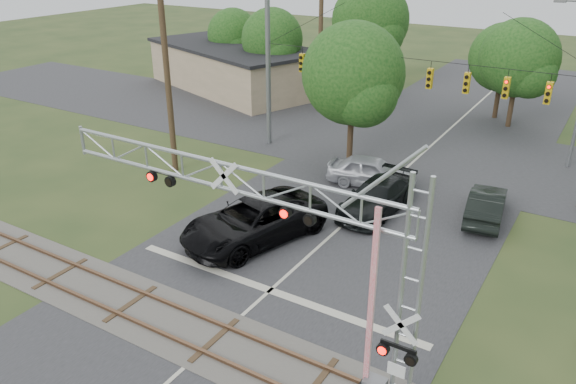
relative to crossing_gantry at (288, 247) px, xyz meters
The scene contains 13 objects.
ground 6.01m from the crossing_gantry, 152.66° to the right, with size 160.00×160.00×0.00m, color #2A3D1C.
road_main 10.16m from the crossing_gantry, 110.72° to the left, with size 14.00×90.00×0.02m, color #2A2A2D.
road_cross 23.10m from the crossing_gantry, 98.05° to the left, with size 90.00×12.00×0.02m, color #2A2A2D.
railroad_track 5.77m from the crossing_gantry, behind, with size 90.00×3.20×0.17m.
crossing_gantry is the anchor object (origin of this frame).
traffic_signal_span 18.53m from the crossing_gantry, 97.17° to the left, with size 19.34×0.36×11.50m.
pickup_black 9.99m from the crossing_gantry, 130.94° to the left, with size 3.21×6.95×1.93m, color black.
car_dark 13.37m from the crossing_gantry, 100.91° to the left, with size 2.25×5.54×1.61m, color black.
sedan_silver 16.42m from the crossing_gantry, 104.42° to the left, with size 1.97×4.90×1.67m, color #B6B7BE.
suv_dark 15.29m from the crossing_gantry, 80.37° to the left, with size 1.64×4.69×1.55m, color black.
commercial_building 37.73m from the crossing_gantry, 128.67° to the left, with size 18.70×13.72×3.92m.
utility_poles 21.14m from the crossing_gantry, 91.39° to the left, with size 25.74×27.58×13.32m.
treeline 29.47m from the crossing_gantry, 92.15° to the left, with size 51.01×25.25×9.56m.
Camera 1 is at (10.18, -9.84, 12.64)m, focal length 35.00 mm.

